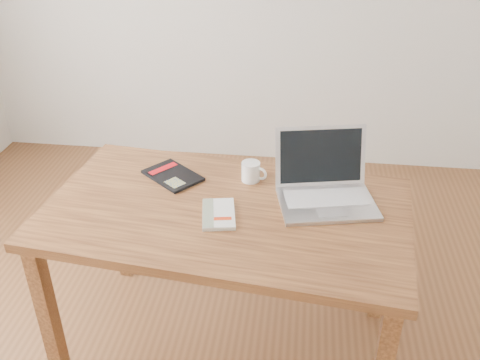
# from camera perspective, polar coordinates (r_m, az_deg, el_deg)

# --- Properties ---
(room) EXTENTS (4.04, 4.04, 2.70)m
(room) POSITION_cam_1_polar(r_m,az_deg,el_deg) (1.76, -5.79, 11.34)
(room) COLOR brown
(room) RESTS_ON ground
(desk) EXTENTS (1.53, 0.98, 0.75)m
(desk) POSITION_cam_1_polar(r_m,az_deg,el_deg) (2.18, -1.51, -5.01)
(desk) COLOR brown
(desk) RESTS_ON ground
(white_guidebook) EXTENTS (0.16, 0.22, 0.02)m
(white_guidebook) POSITION_cam_1_polar(r_m,az_deg,el_deg) (2.08, -2.31, -3.66)
(white_guidebook) COLOR beige
(white_guidebook) RESTS_ON desk
(black_guidebook) EXTENTS (0.30, 0.28, 0.01)m
(black_guidebook) POSITION_cam_1_polar(r_m,az_deg,el_deg) (2.36, -7.21, 0.48)
(black_guidebook) COLOR black
(black_guidebook) RESTS_ON desk
(laptop) EXTENTS (0.44, 0.41, 0.26)m
(laptop) POSITION_cam_1_polar(r_m,az_deg,el_deg) (2.19, 9.03, -0.67)
(laptop) COLOR silver
(laptop) RESTS_ON desk
(coffee_mug) EXTENTS (0.11, 0.08, 0.09)m
(coffee_mug) POSITION_cam_1_polar(r_m,az_deg,el_deg) (2.30, 1.23, 0.94)
(coffee_mug) COLOR white
(coffee_mug) RESTS_ON desk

